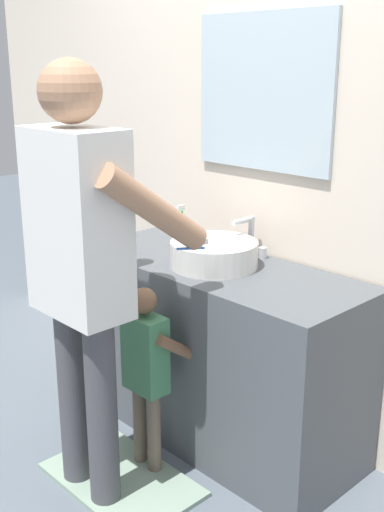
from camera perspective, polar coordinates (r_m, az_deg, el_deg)
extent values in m
plane|color=slate|center=(2.91, -2.24, -17.59)|extent=(14.00, 14.00, 0.00)
cube|color=beige|center=(2.85, 6.97, 10.88)|extent=(4.40, 0.08, 2.70)
cube|color=silver|center=(2.80, 6.40, 14.40)|extent=(0.73, 0.02, 0.66)
cube|color=#4C5156|center=(2.88, 2.18, -8.55)|extent=(1.35, 0.54, 0.81)
cylinder|color=silver|center=(2.70, 2.00, 0.19)|extent=(0.37, 0.37, 0.11)
cylinder|color=#B1B1AD|center=(2.70, 2.00, 0.30)|extent=(0.31, 0.31, 0.09)
cylinder|color=#B7BABF|center=(2.86, 5.34, 1.82)|extent=(0.03, 0.03, 0.18)
cylinder|color=#B7BABF|center=(2.79, 4.57, 3.18)|extent=(0.02, 0.12, 0.02)
cylinder|color=#B7BABF|center=(2.92, 4.27, 0.86)|extent=(0.04, 0.04, 0.05)
cylinder|color=#B7BABF|center=(2.83, 6.36, 0.28)|extent=(0.04, 0.04, 0.05)
cylinder|color=#D86666|center=(2.97, -1.17, 1.62)|extent=(0.07, 0.07, 0.09)
cylinder|color=green|center=(2.95, -0.88, 2.60)|extent=(0.03, 0.03, 0.17)
cube|color=white|center=(2.93, -0.88, 4.39)|extent=(0.01, 0.02, 0.02)
cylinder|color=blue|center=(2.94, -1.15, 2.52)|extent=(0.02, 0.03, 0.17)
cube|color=white|center=(2.91, -1.16, 4.33)|extent=(0.01, 0.02, 0.02)
cube|color=gray|center=(2.77, -6.35, -19.37)|extent=(0.64, 0.40, 0.02)
cylinder|color=#6B5B4C|center=(2.77, -4.71, -14.88)|extent=(0.06, 0.06, 0.37)
cylinder|color=#6B5B4C|center=(2.71, -3.42, -15.66)|extent=(0.06, 0.06, 0.37)
cube|color=#427F56|center=(2.57, -4.24, -8.71)|extent=(0.19, 0.11, 0.32)
sphere|color=brown|center=(2.48, -4.35, -4.04)|extent=(0.11, 0.11, 0.11)
cylinder|color=brown|center=(2.68, -4.24, -6.93)|extent=(0.05, 0.23, 0.18)
cylinder|color=brown|center=(2.54, -1.27, -8.30)|extent=(0.05, 0.23, 0.18)
cylinder|color=#47474C|center=(2.61, -10.63, -12.24)|extent=(0.12, 0.12, 0.77)
cylinder|color=#47474C|center=(2.47, -8.09, -13.92)|extent=(0.12, 0.12, 0.77)
cube|color=white|center=(2.27, -10.27, 2.87)|extent=(0.39, 0.22, 0.67)
sphere|color=#A87A5B|center=(2.21, -10.91, 14.37)|extent=(0.22, 0.22, 0.22)
cylinder|color=#A87A5B|center=(2.53, -9.70, 5.70)|extent=(0.09, 0.47, 0.37)
cylinder|color=#A87A5B|center=(2.19, -3.44, 4.19)|extent=(0.09, 0.47, 0.37)
cylinder|color=blue|center=(2.35, -0.10, 0.69)|extent=(0.01, 0.14, 0.03)
cube|color=white|center=(2.40, 1.20, 1.31)|extent=(0.01, 0.02, 0.02)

